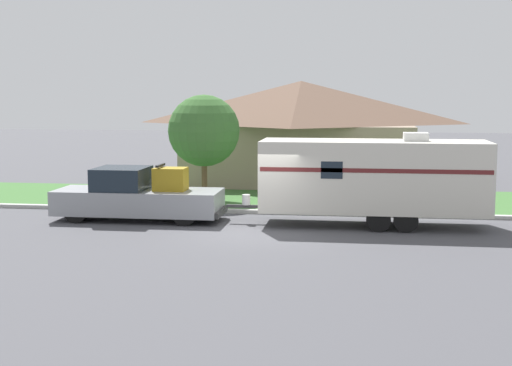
% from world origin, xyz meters
% --- Properties ---
extents(ground_plane, '(120.00, 120.00, 0.00)m').
position_xyz_m(ground_plane, '(0.00, 0.00, 0.00)').
color(ground_plane, '#47474C').
extents(curb_strip, '(80.00, 0.30, 0.14)m').
position_xyz_m(curb_strip, '(0.00, 3.75, 0.07)').
color(curb_strip, '#ADADA8').
rests_on(curb_strip, ground_plane).
extents(lawn_strip, '(80.00, 7.00, 0.03)m').
position_xyz_m(lawn_strip, '(0.00, 7.40, 0.01)').
color(lawn_strip, '#3D6B33').
rests_on(lawn_strip, ground_plane).
extents(house_across_street, '(11.82, 8.18, 5.08)m').
position_xyz_m(house_across_street, '(0.29, 13.72, 2.63)').
color(house_across_street, gray).
rests_on(house_across_street, ground_plane).
extents(pickup_truck, '(5.98, 2.04, 2.00)m').
position_xyz_m(pickup_truck, '(-4.57, 1.81, 0.84)').
color(pickup_truck, black).
rests_on(pickup_truck, ground_plane).
extents(travel_trailer, '(8.81, 2.31, 3.18)m').
position_xyz_m(travel_trailer, '(3.69, 1.81, 1.70)').
color(travel_trailer, black).
rests_on(travel_trailer, ground_plane).
extents(mailbox, '(0.48, 0.20, 1.29)m').
position_xyz_m(mailbox, '(4.59, 4.89, 0.99)').
color(mailbox, brown).
rests_on(mailbox, ground_plane).
extents(tree_in_yard, '(2.96, 2.96, 4.42)m').
position_xyz_m(tree_in_yard, '(-3.14, 6.45, 2.93)').
color(tree_in_yard, brown).
rests_on(tree_in_yard, ground_plane).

